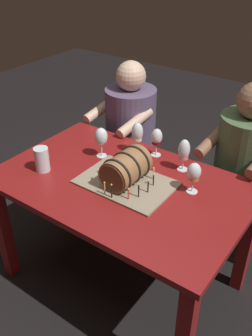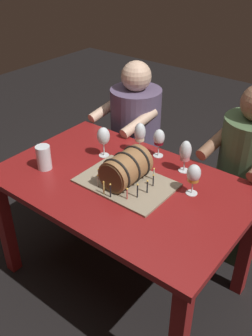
# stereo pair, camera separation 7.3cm
# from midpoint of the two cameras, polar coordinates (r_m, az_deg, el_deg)

# --- Properties ---
(ground_plane) EXTENTS (8.00, 8.00, 0.00)m
(ground_plane) POSITION_cam_midpoint_polar(r_m,az_deg,el_deg) (2.54, 0.32, -16.24)
(ground_plane) COLOR black
(dining_table) EXTENTS (1.36, 0.87, 0.76)m
(dining_table) POSITION_cam_midpoint_polar(r_m,az_deg,el_deg) (2.11, 0.37, -4.62)
(dining_table) COLOR maroon
(dining_table) RESTS_ON ground
(barrel_cake) EXTENTS (0.50, 0.34, 0.19)m
(barrel_cake) POSITION_cam_midpoint_polar(r_m,az_deg,el_deg) (1.98, 1.06, -0.48)
(barrel_cake) COLOR gray
(barrel_cake) RESTS_ON dining_table
(wine_glass_empty) EXTENTS (0.08, 0.08, 0.19)m
(wine_glass_empty) POSITION_cam_midpoint_polar(r_m,az_deg,el_deg) (2.21, -2.50, 4.75)
(wine_glass_empty) COLOR white
(wine_glass_empty) RESTS_ON dining_table
(wine_glass_white) EXTENTS (0.07, 0.07, 0.20)m
(wine_glass_white) POSITION_cam_midpoint_polar(r_m,az_deg,el_deg) (2.25, 3.05, 5.18)
(wine_glass_white) COLOR white
(wine_glass_white) RESTS_ON dining_table
(wine_glass_amber) EXTENTS (0.07, 0.07, 0.17)m
(wine_glass_amber) POSITION_cam_midpoint_polar(r_m,az_deg,el_deg) (1.92, 11.26, -1.01)
(wine_glass_amber) COLOR white
(wine_glass_amber) RESTS_ON dining_table
(wine_glass_red) EXTENTS (0.07, 0.07, 0.18)m
(wine_glass_red) POSITION_cam_midpoint_polar(r_m,az_deg,el_deg) (2.23, 5.91, 4.45)
(wine_glass_red) COLOR white
(wine_glass_red) RESTS_ON dining_table
(wine_glass_rose) EXTENTS (0.07, 0.07, 0.19)m
(wine_glass_rose) POSITION_cam_midpoint_polar(r_m,az_deg,el_deg) (2.10, 9.95, 2.34)
(wine_glass_rose) COLOR white
(wine_glass_rose) RESTS_ON dining_table
(beer_pint) EXTENTS (0.08, 0.08, 0.14)m
(beer_pint) POSITION_cam_midpoint_polar(r_m,az_deg,el_deg) (2.16, -11.36, 1.43)
(beer_pint) COLOR white
(beer_pint) RESTS_ON dining_table
(person_seated_left) EXTENTS (0.44, 0.52, 1.17)m
(person_seated_left) POSITION_cam_midpoint_polar(r_m,az_deg,el_deg) (2.84, 2.11, 3.88)
(person_seated_left) COLOR #372D40
(person_seated_left) RESTS_ON ground
(person_seated_right) EXTENTS (0.43, 0.51, 1.20)m
(person_seated_right) POSITION_cam_midpoint_polar(r_m,az_deg,el_deg) (2.50, 18.21, -1.83)
(person_seated_right) COLOR #2A3A24
(person_seated_right) RESTS_ON ground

